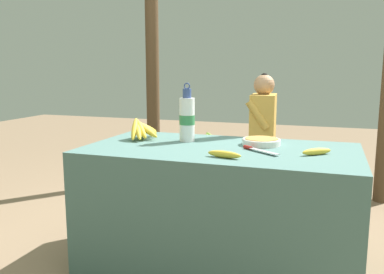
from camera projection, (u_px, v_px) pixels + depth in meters
ground_plane at (219, 265)px, 2.31m from camera, size 12.00×12.00×0.00m
market_counter at (220, 208)px, 2.26m from camera, size 1.46×0.78×0.68m
banana_bunch_ripe at (142, 129)px, 2.46m from camera, size 0.19×0.28×0.14m
serving_bowl at (261, 141)px, 2.27m from camera, size 0.21×0.21×0.04m
water_bottle at (187, 118)px, 2.37m from camera, size 0.09×0.09×0.34m
loose_banana_front at (224, 154)px, 1.94m from camera, size 0.18×0.07×0.03m
loose_banana_side at (317, 151)px, 2.01m from camera, size 0.15×0.14×0.03m
knife at (256, 149)px, 2.10m from camera, size 0.21×0.17×0.02m
wooden_bench at (255, 153)px, 3.54m from camera, size 1.59×0.32×0.45m
seated_vendor at (257, 126)px, 3.46m from camera, size 0.42×0.40×1.07m
banana_bunch_green at (210, 137)px, 3.64m from camera, size 0.13×0.24×0.10m
support_post_near at (152, 45)px, 3.87m from camera, size 0.13×0.13×2.66m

